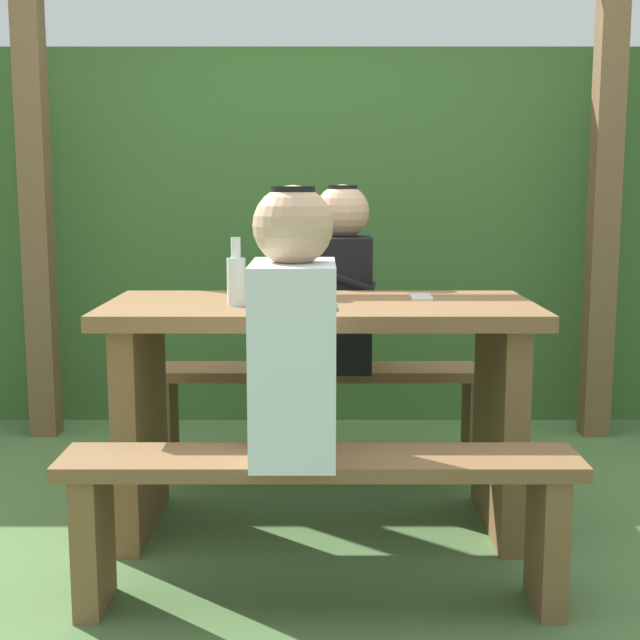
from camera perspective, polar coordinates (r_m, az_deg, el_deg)
The scene contains 12 objects.
ground_plane at distance 3.11m, azimuth -0.00°, elevation -13.08°, with size 12.00×12.00×0.00m, color #4D703E.
hedge_backdrop at distance 4.78m, azimuth 0.04°, elevation 5.58°, with size 6.40×1.01×1.78m, color #39602C.
pergola_post_left at distance 4.22m, azimuth -17.67°, elevation 6.40°, with size 0.12×0.12×2.03m, color brown.
pergola_post_right at distance 4.22m, azimuth 17.73°, elevation 6.40°, with size 0.12×0.12×2.03m, color brown.
picnic_table at distance 2.96m, azimuth -0.00°, elevation -3.66°, with size 1.40×0.64×0.77m.
bench_near at distance 2.46m, azimuth -0.02°, elevation -11.37°, with size 1.40×0.24×0.43m.
bench_far at distance 3.57m, azimuth 0.02°, elevation -4.94°, with size 1.40×0.24×0.43m.
person_white_shirt at distance 2.34m, azimuth -1.74°, elevation -0.88°, with size 0.25×0.35×0.72m.
person_black_coat at distance 3.49m, azimuth 1.44°, elevation 2.30°, with size 0.25×0.35×0.72m.
drinking_glass at distance 2.99m, azimuth -0.19°, elevation 2.21°, with size 0.08×0.08×0.09m, color silver.
bottle_left at distance 2.83m, azimuth -5.39°, elevation 2.68°, with size 0.06×0.06×0.22m.
cell_phone at distance 3.03m, azimuth 6.47°, elevation 1.50°, with size 0.07×0.14×0.01m, color silver.
Camera 1 is at (0.00, -2.89, 1.16)m, focal length 49.94 mm.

